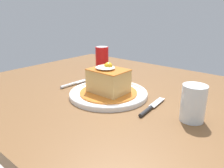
{
  "coord_description": "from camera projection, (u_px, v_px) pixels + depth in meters",
  "views": [
    {
      "loc": [
        0.46,
        -0.63,
        1.04
      ],
      "look_at": [
        -0.03,
        -0.05,
        0.78
      ],
      "focal_mm": 35.02,
      "sensor_mm": 36.0,
      "label": 1
    }
  ],
  "objects": [
    {
      "name": "sandwich_meal",
      "position": [
        108.0,
        82.0,
        0.78
      ],
      "size": [
        0.21,
        0.21,
        0.12
      ],
      "color": "#C66B23",
      "rests_on": "main_plate"
    },
    {
      "name": "knife",
      "position": [
        149.0,
        109.0,
        0.68
      ],
      "size": [
        0.03,
        0.17,
        0.01
      ],
      "color": "#262628",
      "rests_on": "dining_table"
    },
    {
      "name": "soda_can",
      "position": [
        102.0,
        59.0,
        1.12
      ],
      "size": [
        0.07,
        0.07,
        0.12
      ],
      "color": "red",
      "rests_on": "dining_table"
    },
    {
      "name": "fork",
      "position": [
        72.0,
        84.0,
        0.91
      ],
      "size": [
        0.02,
        0.14,
        0.01
      ],
      "color": "silver",
      "rests_on": "dining_table"
    },
    {
      "name": "drinking_glass",
      "position": [
        193.0,
        106.0,
        0.61
      ],
      "size": [
        0.07,
        0.07,
        0.1
      ],
      "color": "silver",
      "rests_on": "dining_table"
    },
    {
      "name": "dining_table",
      "position": [
        126.0,
        116.0,
        0.86
      ],
      "size": [
        1.32,
        0.95,
        0.74
      ],
      "color": "brown",
      "rests_on": "ground_plane"
    },
    {
      "name": "main_plate",
      "position": [
        108.0,
        93.0,
        0.8
      ],
      "size": [
        0.28,
        0.28,
        0.02
      ],
      "color": "white",
      "rests_on": "dining_table"
    }
  ]
}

